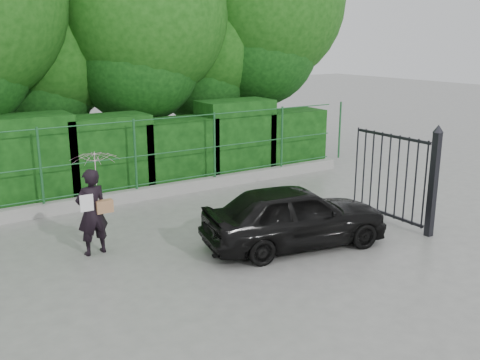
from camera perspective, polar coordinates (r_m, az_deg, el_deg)
ground at (r=9.98m, az=-3.19°, el=-8.93°), size 80.00×80.00×0.00m
kerb at (r=13.80m, az=-12.44°, el=-1.79°), size 14.00×0.25×0.30m
fence at (r=13.62m, az=-11.81°, el=2.58°), size 14.13×0.06×1.80m
hedge at (r=14.43m, az=-14.95°, el=2.53°), size 14.20×1.20×2.28m
trees at (r=16.69m, az=-13.57°, el=16.52°), size 17.10×6.15×8.08m
gate at (r=11.94m, az=18.14°, el=0.37°), size 0.22×2.33×2.36m
woman at (r=10.44m, az=-15.24°, el=-0.80°), size 0.94×0.94×1.99m
car at (r=10.65m, az=5.88°, el=-3.79°), size 3.92×2.17×1.26m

